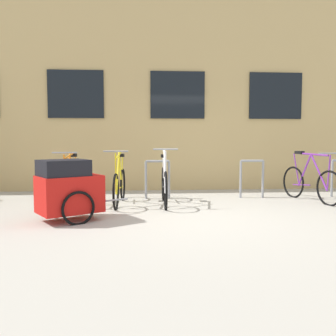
{
  "coord_description": "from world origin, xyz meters",
  "views": [
    {
      "loc": [
        -0.9,
        -5.8,
        1.23
      ],
      "look_at": [
        -0.35,
        1.6,
        0.66
      ],
      "focal_mm": 39.93,
      "sensor_mm": 36.0,
      "label": 1
    }
  ],
  "objects_px": {
    "bicycle_orange": "(71,185)",
    "bicycle_white": "(164,184)",
    "bicycle_yellow": "(120,185)",
    "bicycle_purple": "(310,182)",
    "bike_trailer": "(68,189)"
  },
  "relations": [
    {
      "from": "bicycle_orange",
      "to": "bicycle_yellow",
      "type": "height_order",
      "value": "bicycle_yellow"
    },
    {
      "from": "bicycle_purple",
      "to": "bicycle_orange",
      "type": "distance_m",
      "value": 4.71
    },
    {
      "from": "bicycle_white",
      "to": "bike_trailer",
      "type": "height_order",
      "value": "bicycle_white"
    },
    {
      "from": "bicycle_orange",
      "to": "bicycle_purple",
      "type": "bearing_deg",
      "value": 0.72
    },
    {
      "from": "bicycle_white",
      "to": "bicycle_purple",
      "type": "bearing_deg",
      "value": 2.95
    },
    {
      "from": "bicycle_purple",
      "to": "bicycle_white",
      "type": "bearing_deg",
      "value": -177.05
    },
    {
      "from": "bicycle_yellow",
      "to": "bike_trailer",
      "type": "xyz_separation_m",
      "value": [
        -0.69,
        -1.42,
        0.12
      ]
    },
    {
      "from": "bicycle_purple",
      "to": "bike_trailer",
      "type": "height_order",
      "value": "bicycle_purple"
    },
    {
      "from": "bicycle_yellow",
      "to": "bicycle_white",
      "type": "bearing_deg",
      "value": -4.6
    },
    {
      "from": "bicycle_orange",
      "to": "bike_trailer",
      "type": "bearing_deg",
      "value": -80.93
    },
    {
      "from": "bicycle_orange",
      "to": "bicycle_white",
      "type": "relative_size",
      "value": 0.95
    },
    {
      "from": "bicycle_purple",
      "to": "bicycle_white",
      "type": "distance_m",
      "value": 2.94
    },
    {
      "from": "bicycle_orange",
      "to": "bicycle_yellow",
      "type": "bearing_deg",
      "value": -1.46
    },
    {
      "from": "bicycle_purple",
      "to": "bicycle_white",
      "type": "relative_size",
      "value": 0.97
    },
    {
      "from": "bicycle_white",
      "to": "bicycle_yellow",
      "type": "xyz_separation_m",
      "value": [
        -0.85,
        0.07,
        -0.01
      ]
    }
  ]
}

